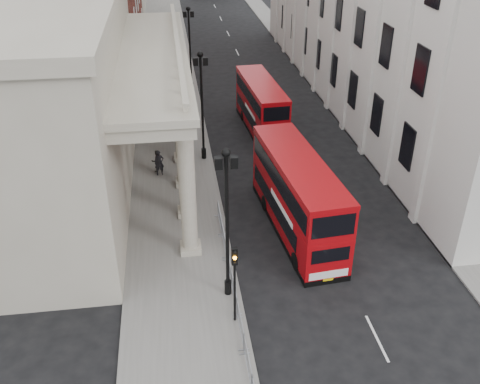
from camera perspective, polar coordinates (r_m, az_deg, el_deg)
The scene contains 15 objects.
ground at distance 25.55m, azimuth 1.21°, elevation -16.60°, with size 260.00×260.00×0.00m, color black.
sidewalk_west at distance 50.81m, azimuth -7.48°, elevation 8.36°, with size 6.00×140.00×0.12m, color slate.
sidewalk_east at distance 53.39m, azimuth 10.72°, elevation 9.17°, with size 3.00×140.00×0.12m, color slate.
kerb at distance 50.89m, azimuth -4.12°, elevation 8.59°, with size 0.20×140.00×0.14m, color slate.
portico_building at distance 38.25m, azimuth -19.07°, elevation 9.16°, with size 9.00×28.00×12.00m, color #A29B88.
lamp_post_south at distance 25.42m, azimuth -1.41°, elevation -2.50°, with size 1.05×0.44×8.32m.
lamp_post_mid at distance 39.81m, azimuth -4.10°, elevation 9.85°, with size 1.05×0.44×8.32m.
lamp_post_north at distance 55.09m, azimuth -5.38°, elevation 15.50°, with size 1.05×0.44×8.32m.
traffic_light at distance 24.84m, azimuth -0.58°, elevation -8.48°, with size 0.28×0.33×4.30m.
crowd_barriers at distance 26.62m, azimuth -0.29°, elevation -12.24°, with size 0.50×18.75×1.10m.
bus_near at distance 32.12m, azimuth 6.14°, elevation -0.24°, with size 3.67×11.21×4.75m.
bus_far at distance 46.15m, azimuth 2.27°, elevation 9.23°, with size 3.04×10.03×4.27m.
pedestrian_a at distance 39.17m, azimuth -8.61°, elevation 3.09°, with size 0.69×0.45×1.89m, color black.
pedestrian_b at distance 39.69m, azimuth -8.85°, elevation 3.29°, with size 0.83×0.64×1.70m, color black.
pedestrian_c at distance 41.54m, azimuth -5.83°, elevation 4.80°, with size 0.86×0.56×1.76m, color black.
Camera 1 is at (-2.90, -17.33, 18.55)m, focal length 40.00 mm.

